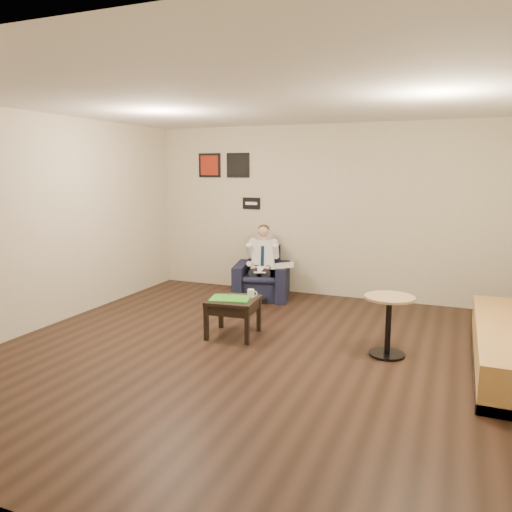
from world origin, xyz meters
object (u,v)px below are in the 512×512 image
at_px(coffee_mug, 251,293).
at_px(cafe_table, 388,326).
at_px(banquette, 509,306).
at_px(green_folder, 230,298).
at_px(seated_man, 261,265).
at_px(side_table, 233,317).
at_px(smartphone, 241,295).
at_px(armchair, 262,273).

relative_size(coffee_mug, cafe_table, 0.15).
bearing_deg(cafe_table, banquette, 7.34).
distance_m(coffee_mug, banquette, 2.93).
height_order(green_folder, cafe_table, cafe_table).
height_order(seated_man, side_table, seated_man).
distance_m(smartphone, cafe_table, 1.87).
bearing_deg(coffee_mug, armchair, 107.32).
bearing_deg(coffee_mug, green_folder, -140.05).
xyz_separation_m(side_table, smartphone, (0.03, 0.18, 0.25)).
xyz_separation_m(coffee_mug, cafe_table, (1.72, -0.11, -0.19)).
relative_size(seated_man, banquette, 0.43).
relative_size(side_table, cafe_table, 0.85).
xyz_separation_m(side_table, banquette, (3.10, 0.20, 0.42)).
xyz_separation_m(green_folder, banquette, (3.13, 0.22, 0.18)).
bearing_deg(banquette, green_folder, -175.96).
bearing_deg(armchair, green_folder, -94.06).
relative_size(green_folder, coffee_mug, 4.74).
distance_m(armchair, banquette, 3.88).
distance_m(armchair, green_folder, 1.96).
distance_m(smartphone, banquette, 3.07).
relative_size(armchair, green_folder, 1.77).
height_order(armchair, cafe_table, armchair).
xyz_separation_m(smartphone, cafe_table, (1.86, -0.14, -0.14)).
relative_size(armchair, banquette, 0.33).
bearing_deg(banquette, seated_man, 155.00).
bearing_deg(cafe_table, coffee_mug, 176.42).
bearing_deg(smartphone, coffee_mug, -7.10).
bearing_deg(armchair, coffee_mug, -86.75).
bearing_deg(side_table, armchair, 101.00).
height_order(armchair, side_table, armchair).
bearing_deg(smartphone, green_folder, -103.96).
xyz_separation_m(seated_man, cafe_table, (2.24, -1.76, -0.22)).
xyz_separation_m(seated_man, side_table, (0.34, -1.80, -0.32)).
height_order(smartphone, banquette, banquette).
height_order(armchair, banquette, banquette).
xyz_separation_m(armchair, coffee_mug, (0.55, -1.76, 0.12)).
relative_size(seated_man, green_folder, 2.35).
height_order(armchair, smartphone, armchair).
distance_m(seated_man, smartphone, 1.67).
bearing_deg(green_folder, side_table, 39.95).
relative_size(banquette, cafe_table, 3.77).
bearing_deg(banquette, armchair, 153.76).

